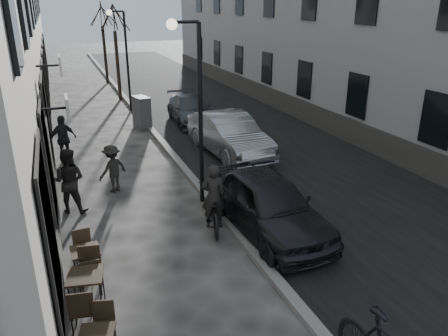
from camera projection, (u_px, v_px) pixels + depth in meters
road at (212, 113)px, 22.80m from camera, size 7.30×60.00×0.00m
kerb at (142, 118)px, 21.55m from camera, size 0.25×60.00×0.12m
streetlamp_near at (194, 95)px, 11.60m from camera, size 0.90×0.28×5.09m
streetlamp_far at (123, 50)px, 22.05m from camera, size 0.90×0.28×5.09m
tree_near at (114, 17)px, 24.15m from camera, size 2.40×2.40×5.70m
tree_far at (101, 14)px, 29.37m from camera, size 2.40×2.40×5.70m
bistro_set_b at (87, 288)px, 8.14m from camera, size 0.75×1.64×0.94m
bistro_set_c at (87, 261)px, 9.08m from camera, size 0.60×1.43×0.83m
utility_cabinet at (142, 113)px, 19.85m from camera, size 0.73×1.06×1.46m
bicycle at (213, 208)px, 11.20m from camera, size 1.19×2.10×1.05m
cyclist_rider at (213, 196)px, 11.08m from camera, size 0.71×0.56×1.71m
pedestrian_near at (69, 180)px, 11.88m from camera, size 1.09×0.99×1.84m
pedestrian_mid at (113, 168)px, 13.22m from camera, size 1.11×0.98×1.49m
pedestrian_far at (63, 139)px, 15.57m from camera, size 1.10×0.84×1.74m
car_near at (268, 204)px, 10.91m from camera, size 2.01×4.50×1.50m
car_mid at (229, 134)px, 16.47m from camera, size 1.99×4.80×1.54m
car_far at (191, 110)px, 20.86m from camera, size 1.98×4.35×1.24m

